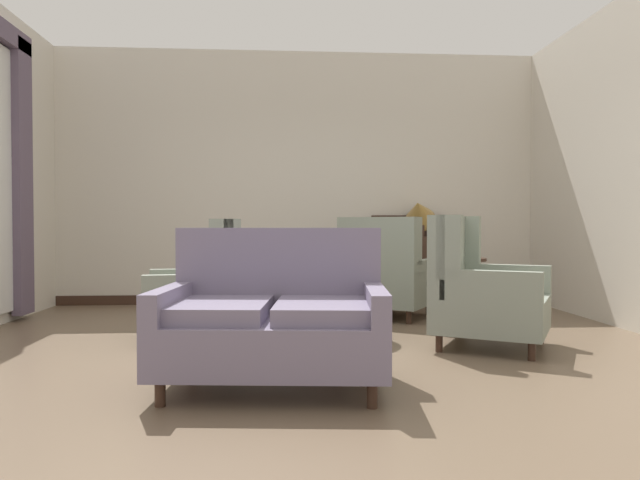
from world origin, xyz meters
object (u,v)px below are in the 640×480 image
(settee, at_px, (274,321))
(sideboard, at_px, (412,265))
(side_table, at_px, (463,286))
(gramophone, at_px, (418,214))
(armchair_back_corner, at_px, (386,276))
(armchair_near_sideboard, at_px, (204,288))
(porcelain_vase, at_px, (340,268))
(armchair_beside_settee, at_px, (480,292))
(coffee_table, at_px, (337,295))

(settee, height_order, sideboard, sideboard)
(side_table, bearing_deg, sideboard, 94.82)
(settee, height_order, gramophone, gramophone)
(armchair_back_corner, relative_size, side_table, 1.70)
(settee, distance_m, armchair_near_sideboard, 1.65)
(porcelain_vase, bearing_deg, gramophone, 59.75)
(armchair_near_sideboard, height_order, armchair_beside_settee, armchair_beside_settee)
(porcelain_vase, distance_m, sideboard, 2.40)
(settee, relative_size, armchair_back_corner, 1.25)
(side_table, xyz_separation_m, sideboard, (-0.13, 1.60, 0.09))
(porcelain_vase, bearing_deg, settee, -111.39)
(sideboard, xyz_separation_m, gramophone, (0.05, -0.10, 0.65))
(armchair_near_sideboard, xyz_separation_m, side_table, (2.46, 0.44, -0.04))
(settee, relative_size, side_table, 2.12)
(coffee_table, xyz_separation_m, armchair_beside_settee, (1.14, -0.40, 0.06))
(armchair_near_sideboard, bearing_deg, settee, 15.40)
(armchair_near_sideboard, xyz_separation_m, armchair_beside_settee, (2.31, -0.49, 0.00))
(settee, xyz_separation_m, armchair_back_corner, (1.17, 2.55, 0.05))
(side_table, bearing_deg, porcelain_vase, -157.51)
(armchair_near_sideboard, bearing_deg, porcelain_vase, 79.06)
(coffee_table, relative_size, sideboard, 0.70)
(settee, distance_m, armchair_beside_settee, 1.98)
(coffee_table, relative_size, gramophone, 1.30)
(settee, xyz_separation_m, armchair_near_sideboard, (-0.63, 1.53, 0.04))
(armchair_near_sideboard, relative_size, gramophone, 1.73)
(armchair_beside_settee, bearing_deg, armchair_back_corner, 48.34)
(armchair_back_corner, relative_size, sideboard, 1.02)
(armchair_back_corner, relative_size, gramophone, 1.90)
(side_table, height_order, gramophone, gramophone)
(settee, xyz_separation_m, side_table, (1.83, 1.97, 0.00))
(porcelain_vase, bearing_deg, armchair_beside_settee, -19.90)
(armchair_back_corner, bearing_deg, armchair_beside_settee, 140.35)
(sideboard, bearing_deg, armchair_near_sideboard, -138.78)
(side_table, bearing_deg, armchair_near_sideboard, -169.86)
(coffee_table, distance_m, armchair_near_sideboard, 1.17)
(settee, height_order, armchair_back_corner, armchair_back_corner)
(sideboard, bearing_deg, coffee_table, -118.63)
(armchair_back_corner, height_order, gramophone, gramophone)
(armchair_back_corner, bearing_deg, side_table, 170.23)
(porcelain_vase, xyz_separation_m, armchair_back_corner, (0.61, 1.11, -0.17))
(side_table, relative_size, gramophone, 1.12)
(coffee_table, xyz_separation_m, porcelain_vase, (0.03, 0.01, 0.23))
(porcelain_vase, height_order, sideboard, sideboard)
(armchair_near_sideboard, height_order, gramophone, gramophone)
(settee, relative_size, gramophone, 2.37)
(coffee_table, height_order, gramophone, gramophone)
(side_table, distance_m, gramophone, 1.68)
(armchair_back_corner, xyz_separation_m, gramophone, (0.57, 0.92, 0.69))
(gramophone, bearing_deg, settee, -116.72)
(porcelain_vase, height_order, armchair_back_corner, armchair_back_corner)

